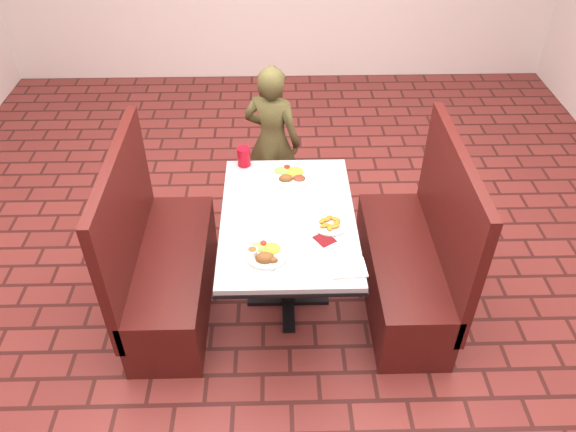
{
  "coord_description": "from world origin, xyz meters",
  "views": [
    {
      "loc": [
        -0.06,
        -2.59,
        2.87
      ],
      "look_at": [
        0.0,
        0.0,
        0.75
      ],
      "focal_mm": 35.0,
      "sensor_mm": 36.0,
      "label": 1
    }
  ],
  "objects_px": {
    "diner_person": "(272,141)",
    "near_dinner_plate": "(266,252)",
    "far_dinner_plate": "(290,173)",
    "red_tumbler": "(244,157)",
    "plantain_plate": "(330,224)",
    "booth_bench_right": "(411,264)",
    "dining_table": "(288,228)",
    "booth_bench_left": "(164,269)"
  },
  "relations": [
    {
      "from": "diner_person",
      "to": "far_dinner_plate",
      "type": "height_order",
      "value": "diner_person"
    },
    {
      "from": "diner_person",
      "to": "near_dinner_plate",
      "type": "distance_m",
      "value": 1.42
    },
    {
      "from": "far_dinner_plate",
      "to": "plantain_plate",
      "type": "height_order",
      "value": "far_dinner_plate"
    },
    {
      "from": "dining_table",
      "to": "booth_bench_left",
      "type": "bearing_deg",
      "value": 180.0
    },
    {
      "from": "near_dinner_plate",
      "to": "far_dinner_plate",
      "type": "distance_m",
      "value": 0.76
    },
    {
      "from": "booth_bench_left",
      "to": "near_dinner_plate",
      "type": "distance_m",
      "value": 0.87
    },
    {
      "from": "dining_table",
      "to": "booth_bench_right",
      "type": "relative_size",
      "value": 1.01
    },
    {
      "from": "diner_person",
      "to": "far_dinner_plate",
      "type": "distance_m",
      "value": 0.7
    },
    {
      "from": "far_dinner_plate",
      "to": "booth_bench_right",
      "type": "bearing_deg",
      "value": -27.73
    },
    {
      "from": "far_dinner_plate",
      "to": "plantain_plate",
      "type": "xyz_separation_m",
      "value": [
        0.22,
        -0.5,
        -0.01
      ]
    },
    {
      "from": "booth_bench_right",
      "to": "far_dinner_plate",
      "type": "height_order",
      "value": "booth_bench_right"
    },
    {
      "from": "diner_person",
      "to": "red_tumbler",
      "type": "distance_m",
      "value": 0.59
    },
    {
      "from": "red_tumbler",
      "to": "near_dinner_plate",
      "type": "bearing_deg",
      "value": -80.39
    },
    {
      "from": "dining_table",
      "to": "booth_bench_right",
      "type": "bearing_deg",
      "value": 0.0
    },
    {
      "from": "red_tumbler",
      "to": "booth_bench_right",
      "type": "bearing_deg",
      "value": -27.11
    },
    {
      "from": "diner_person",
      "to": "red_tumbler",
      "type": "height_order",
      "value": "diner_person"
    },
    {
      "from": "booth_bench_left",
      "to": "far_dinner_plate",
      "type": "height_order",
      "value": "booth_bench_left"
    },
    {
      "from": "booth_bench_left",
      "to": "plantain_plate",
      "type": "bearing_deg",
      "value": -5.31
    },
    {
      "from": "booth_bench_left",
      "to": "plantain_plate",
      "type": "distance_m",
      "value": 1.13
    },
    {
      "from": "near_dinner_plate",
      "to": "booth_bench_right",
      "type": "bearing_deg",
      "value": 20.0
    },
    {
      "from": "diner_person",
      "to": "plantain_plate",
      "type": "xyz_separation_m",
      "value": [
        0.34,
        -1.17,
        0.15
      ]
    },
    {
      "from": "diner_person",
      "to": "booth_bench_right",
      "type": "bearing_deg",
      "value": 151.17
    },
    {
      "from": "far_dinner_plate",
      "to": "plantain_plate",
      "type": "relative_size",
      "value": 1.36
    },
    {
      "from": "booth_bench_right",
      "to": "diner_person",
      "type": "xyz_separation_m",
      "value": [
        -0.89,
        1.07,
        0.28
      ]
    },
    {
      "from": "plantain_plate",
      "to": "red_tumbler",
      "type": "distance_m",
      "value": 0.84
    },
    {
      "from": "dining_table",
      "to": "diner_person",
      "type": "xyz_separation_m",
      "value": [
        -0.09,
        1.07,
        -0.04
      ]
    },
    {
      "from": "dining_table",
      "to": "booth_bench_left",
      "type": "relative_size",
      "value": 1.01
    },
    {
      "from": "diner_person",
      "to": "plantain_plate",
      "type": "relative_size",
      "value": 6.07
    },
    {
      "from": "near_dinner_plate",
      "to": "booth_bench_left",
      "type": "bearing_deg",
      "value": 153.18
    },
    {
      "from": "booth_bench_right",
      "to": "near_dinner_plate",
      "type": "relative_size",
      "value": 4.89
    },
    {
      "from": "dining_table",
      "to": "far_dinner_plate",
      "type": "relative_size",
      "value": 4.42
    },
    {
      "from": "far_dinner_plate",
      "to": "diner_person",
      "type": "bearing_deg",
      "value": 100.09
    },
    {
      "from": "booth_bench_right",
      "to": "near_dinner_plate",
      "type": "bearing_deg",
      "value": -160.0
    },
    {
      "from": "near_dinner_plate",
      "to": "far_dinner_plate",
      "type": "height_order",
      "value": "near_dinner_plate"
    },
    {
      "from": "dining_table",
      "to": "near_dinner_plate",
      "type": "xyz_separation_m",
      "value": [
        -0.13,
        -0.34,
        0.12
      ]
    },
    {
      "from": "booth_bench_right",
      "to": "plantain_plate",
      "type": "bearing_deg",
      "value": -170.1
    },
    {
      "from": "far_dinner_plate",
      "to": "red_tumbler",
      "type": "distance_m",
      "value": 0.34
    },
    {
      "from": "diner_person",
      "to": "near_dinner_plate",
      "type": "relative_size",
      "value": 4.97
    },
    {
      "from": "booth_bench_left",
      "to": "far_dinner_plate",
      "type": "xyz_separation_m",
      "value": [
        0.82,
        0.41,
        0.45
      ]
    },
    {
      "from": "near_dinner_plate",
      "to": "dining_table",
      "type": "bearing_deg",
      "value": 68.96
    },
    {
      "from": "booth_bench_left",
      "to": "red_tumbler",
      "type": "height_order",
      "value": "booth_bench_left"
    },
    {
      "from": "red_tumbler",
      "to": "plantain_plate",
      "type": "bearing_deg",
      "value": -51.08
    }
  ]
}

